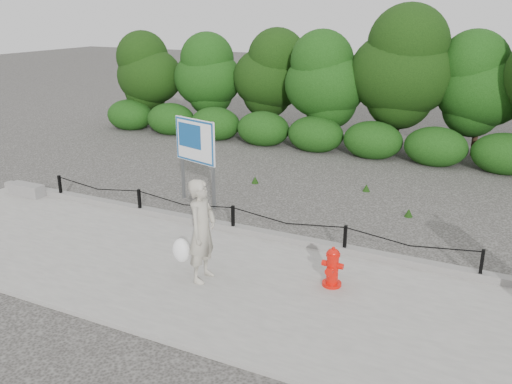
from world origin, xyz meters
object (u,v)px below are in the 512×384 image
Objects in this scene: pedestrian at (201,232)px; concrete_block at (27,190)px; fire_hydrant at (332,267)px; advertising_sign at (195,145)px.

pedestrian reaches higher than concrete_block.
fire_hydrant reaches higher than concrete_block.
advertising_sign reaches higher than concrete_block.
pedestrian is 1.93× the size of concrete_block.
pedestrian is at bearing -40.60° from advertising_sign.
concrete_block is at bearing -142.63° from advertising_sign.
pedestrian is 4.23m from advertising_sign.
concrete_block is (-6.46, 1.88, -0.75)m from pedestrian.
concrete_block is (-8.63, 1.09, -0.19)m from fire_hydrant.
advertising_sign is (4.16, 1.62, 1.29)m from concrete_block.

